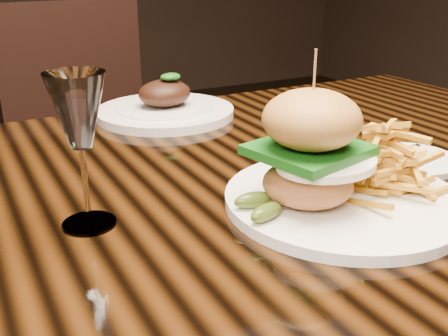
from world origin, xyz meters
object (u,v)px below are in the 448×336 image
far_dish (165,108)px  dining_table (217,217)px  chair_far (92,141)px  burger_plate (345,164)px  wine_glass (78,116)px

far_dish → dining_table: bearing=-99.1°
far_dish → chair_far: size_ratio=0.31×
burger_plate → chair_far: burger_plate is taller
dining_table → chair_far: bearing=88.4°
far_dish → burger_plate: bearing=-85.4°
burger_plate → wine_glass: (-0.32, 0.10, 0.08)m
wine_glass → far_dish: bearing=56.7°
wine_glass → chair_far: size_ratio=0.20×
wine_glass → far_dish: wine_glass is taller
dining_table → burger_plate: 0.25m
dining_table → wine_glass: 0.32m
chair_far → wine_glass: bearing=-111.5°
burger_plate → wine_glass: 0.34m
dining_table → wine_glass: size_ratio=8.33×
wine_glass → far_dish: 0.52m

